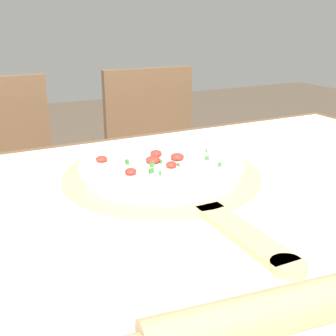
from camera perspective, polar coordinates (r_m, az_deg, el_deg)
The scene contains 7 objects.
dining_table at distance 0.85m, azimuth 5.04°, elevation -9.88°, with size 1.48×0.93×0.75m.
towel_cloth at distance 0.80m, azimuth 5.25°, elevation -3.62°, with size 1.40×0.85×0.00m.
pizza_peel at distance 0.86m, azimuth -0.29°, elevation -1.31°, with size 0.41×0.61×0.01m.
pizza at distance 0.87m, azimuth -0.90°, elevation 0.28°, with size 0.34×0.34×0.03m.
rolling_pin at distance 0.49m, azimuth 16.86°, elevation -17.58°, with size 0.43×0.09×0.05m.
chair_left at distance 1.59m, azimuth -21.19°, elevation -2.45°, with size 0.41×0.41×0.88m.
chair_right at distance 1.73m, azimuth -1.34°, elevation 0.72°, with size 0.41×0.41×0.88m.
Camera 1 is at (-0.39, -0.62, 1.07)m, focal length 45.00 mm.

